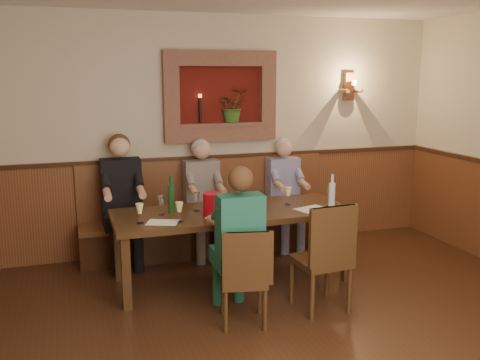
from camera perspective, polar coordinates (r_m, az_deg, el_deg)
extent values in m
cube|color=beige|center=(6.41, -3.93, 4.86)|extent=(6.00, 0.04, 2.80)
cube|color=brown|center=(6.54, -3.78, -2.58)|extent=(6.00, 0.04, 1.10)
cube|color=#381E0F|center=(6.43, -3.85, 2.40)|extent=(6.02, 0.06, 0.05)
cube|color=#55110C|center=(6.41, -2.20, 8.91)|extent=(1.00, 0.02, 0.70)
cube|color=brown|center=(6.36, -2.11, 12.86)|extent=(1.36, 0.12, 0.18)
cube|color=brown|center=(6.40, -2.06, 4.96)|extent=(1.36, 0.12, 0.18)
cube|color=brown|center=(6.23, -7.37, 8.76)|extent=(0.18, 0.12, 0.70)
cube|color=brown|center=(6.56, 2.94, 8.96)|extent=(0.18, 0.12, 0.70)
cube|color=brown|center=(6.39, -2.06, 5.94)|extent=(1.00, 0.14, 0.04)
imported|color=#355E20|center=(6.42, -0.78, 7.90)|extent=(0.35, 0.30, 0.39)
cylinder|color=black|center=(6.31, -4.27, 7.40)|extent=(0.03, 0.03, 0.30)
cylinder|color=#FFBF59|center=(6.30, -4.30, 8.94)|extent=(0.04, 0.04, 0.04)
cube|color=brown|center=(7.04, 11.51, 9.73)|extent=(0.12, 0.08, 0.35)
cylinder|color=brown|center=(6.93, 11.05, 9.31)|extent=(0.05, 0.18, 0.05)
cylinder|color=brown|center=(7.03, 12.49, 9.28)|extent=(0.05, 0.18, 0.05)
cylinder|color=#FFBF59|center=(6.92, 12.06, 10.10)|extent=(0.06, 0.06, 0.06)
cube|color=#311D0E|center=(5.44, -0.84, -3.57)|extent=(2.40, 0.90, 0.06)
cube|color=#311D0E|center=(5.00, -12.04, -9.72)|extent=(0.08, 0.08, 0.69)
cube|color=#311D0E|center=(5.66, 11.30, -7.18)|extent=(0.08, 0.08, 0.69)
cube|color=#311D0E|center=(5.70, -12.87, -7.12)|extent=(0.08, 0.08, 0.69)
cube|color=#311D0E|center=(6.28, 7.99, -5.20)|extent=(0.08, 0.08, 0.69)
cube|color=#381E0F|center=(6.43, -3.25, -6.06)|extent=(3.00, 0.40, 0.40)
cube|color=brown|center=(6.37, -3.28, -4.17)|extent=(3.00, 0.45, 0.06)
cube|color=brown|center=(6.46, -3.75, -0.66)|extent=(3.00, 0.06, 0.66)
cube|color=#311D0E|center=(4.71, 0.36, -12.97)|extent=(0.43, 0.43, 0.36)
cube|color=#311D0E|center=(4.63, 0.36, -10.65)|extent=(0.46, 0.46, 0.05)
cube|color=#311D0E|center=(4.38, 0.61, -8.46)|extent=(0.38, 0.12, 0.46)
cube|color=#311D0E|center=(5.03, 8.53, -11.10)|extent=(0.45, 0.45, 0.42)
cube|color=#311D0E|center=(4.94, 8.61, -8.54)|extent=(0.48, 0.48, 0.05)
cube|color=#311D0E|center=(4.69, 9.98, -5.93)|extent=(0.45, 0.07, 0.53)
cube|color=black|center=(6.11, -12.13, -7.01)|extent=(0.44, 0.46, 0.45)
cube|color=black|center=(6.10, -12.57, -0.43)|extent=(0.44, 0.23, 0.57)
sphere|color=#D8A384|center=(5.99, -12.70, 3.45)|extent=(0.22, 0.22, 0.22)
sphere|color=#4C2D19|center=(6.04, -12.76, 3.71)|extent=(0.24, 0.24, 0.24)
cube|color=#55504E|center=(6.27, -3.71, -6.28)|extent=(0.40, 0.42, 0.45)
cube|color=#55504E|center=(6.26, -4.15, -0.27)|extent=(0.40, 0.21, 0.52)
sphere|color=#D8A384|center=(6.16, -4.12, 3.18)|extent=(0.20, 0.20, 0.20)
sphere|color=#B2B2B2|center=(6.20, -4.23, 3.42)|extent=(0.22, 0.22, 0.22)
cube|color=navy|center=(6.59, 5.02, -5.42)|extent=(0.39, 0.41, 0.45)
cube|color=navy|center=(6.58, 4.57, 0.18)|extent=(0.39, 0.20, 0.51)
sphere|color=#D8A384|center=(6.49, 4.75, 3.36)|extent=(0.19, 0.19, 0.19)
sphere|color=#B2B2B2|center=(6.52, 4.60, 3.57)|extent=(0.21, 0.21, 0.21)
cube|color=#174E52|center=(4.91, -0.56, -11.39)|extent=(0.39, 0.41, 0.45)
cube|color=#174E52|center=(4.55, 0.03, -4.77)|extent=(0.39, 0.21, 0.52)
sphere|color=#D8A384|center=(4.50, -0.12, 0.01)|extent=(0.20, 0.20, 0.20)
sphere|color=#4C2D19|center=(4.45, 0.07, 0.14)|extent=(0.22, 0.22, 0.22)
cylinder|color=red|center=(5.24, -2.91, -2.58)|extent=(0.25, 0.25, 0.22)
cylinder|color=#19471E|center=(5.48, 0.31, -1.53)|extent=(0.09, 0.09, 0.30)
cylinder|color=orange|center=(5.44, 0.32, 0.49)|extent=(0.04, 0.04, 0.09)
cylinder|color=#19471E|center=(5.39, -7.36, -1.94)|extent=(0.07, 0.07, 0.28)
cylinder|color=#19471E|center=(5.36, -7.41, -0.01)|extent=(0.03, 0.03, 0.09)
cylinder|color=silver|center=(5.55, 9.77, -1.70)|extent=(0.07, 0.07, 0.27)
cylinder|color=silver|center=(5.51, 9.83, 0.12)|extent=(0.03, 0.03, 0.09)
cube|color=white|center=(5.06, -8.26, -4.49)|extent=(0.34, 0.30, 0.00)
cube|color=white|center=(5.36, -1.37, -3.46)|extent=(0.28, 0.22, 0.00)
cube|color=white|center=(5.54, 7.66, -3.08)|extent=(0.37, 0.31, 0.00)
cube|color=white|center=(5.12, -2.20, -4.19)|extent=(0.28, 0.21, 0.00)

